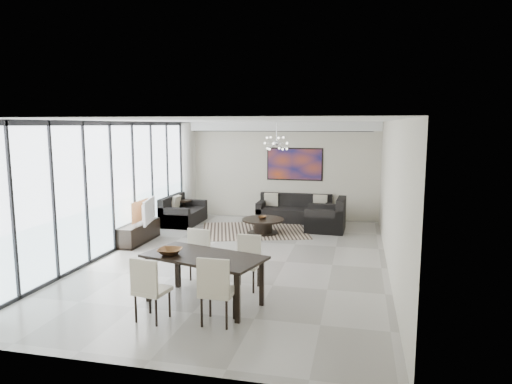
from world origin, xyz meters
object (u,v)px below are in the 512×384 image
(television, at_px, (145,211))
(dining_table, at_px, (204,261))
(tv_console, at_px, (139,233))
(coffee_table, at_px, (263,225))
(sofa_main, at_px, (294,212))

(television, xyz_separation_m, dining_table, (2.65, -3.31, -0.07))
(television, bearing_deg, dining_table, -153.65)
(tv_console, xyz_separation_m, television, (0.16, 0.06, 0.53))
(coffee_table, relative_size, tv_console, 0.72)
(tv_console, bearing_deg, coffee_table, 29.69)
(sofa_main, relative_size, tv_console, 1.41)
(tv_console, xyz_separation_m, dining_table, (2.81, -3.26, 0.46))
(coffee_table, bearing_deg, television, -149.72)
(dining_table, bearing_deg, sofa_main, 85.48)
(sofa_main, height_order, dining_table, dining_table)
(sofa_main, xyz_separation_m, tv_console, (-3.33, -3.28, -0.03))
(sofa_main, relative_size, dining_table, 1.04)
(television, bearing_deg, sofa_main, -56.81)
(tv_console, height_order, television, television)
(coffee_table, distance_m, dining_table, 4.85)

